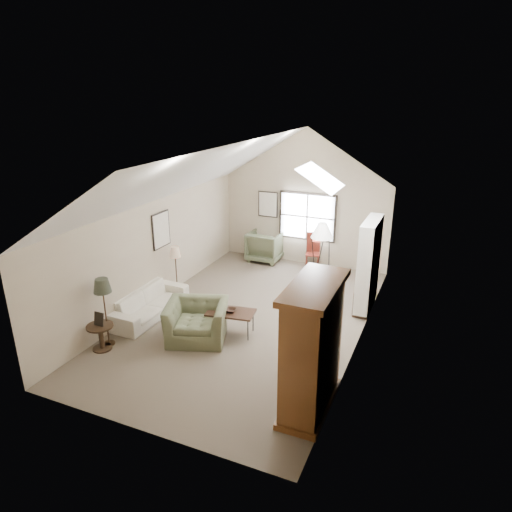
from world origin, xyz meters
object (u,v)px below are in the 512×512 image
at_px(sofa, 149,303).
at_px(armchair_near, 197,321).
at_px(side_table, 101,337).
at_px(coffee_table, 231,322).
at_px(side_chair, 313,251).
at_px(armchair_far, 266,246).
at_px(armoire, 312,348).

bearing_deg(sofa, armchair_near, -105.65).
relative_size(sofa, side_table, 3.99).
relative_size(coffee_table, side_chair, 0.99).
xyz_separation_m(armchair_far, coffee_table, (1.02, -4.45, -0.20)).
height_order(armchair_near, side_table, armchair_near).
distance_m(armchair_near, side_table, 1.93).
bearing_deg(coffee_table, armoire, -36.09).
distance_m(armchair_near, coffee_table, 0.75).
bearing_deg(side_chair, sofa, -133.11).
relative_size(armchair_near, side_table, 2.30).
xyz_separation_m(sofa, armchair_far, (1.09, 4.47, 0.15)).
distance_m(armchair_near, armchair_far, 4.95).
height_order(armoire, sofa, armoire).
height_order(coffee_table, side_chair, side_chair).
relative_size(armchair_far, side_chair, 0.99).
height_order(armoire, coffee_table, armoire).
bearing_deg(side_table, coffee_table, 37.46).
height_order(sofa, armchair_far, armchair_far).
relative_size(sofa, armchair_near, 1.73).
height_order(armoire, armchair_near, armoire).
xyz_separation_m(armoire, side_chair, (-1.79, 6.10, -0.59)).
bearing_deg(armoire, side_table, 179.55).
distance_m(sofa, side_chair, 5.16).
relative_size(armchair_near, coffee_table, 1.23).
xyz_separation_m(armchair_far, side_chair, (1.49, 0.00, 0.05)).
xyz_separation_m(coffee_table, side_table, (-2.11, -1.62, 0.01)).
height_order(armchair_near, coffee_table, armchair_near).
xyz_separation_m(sofa, armchair_near, (1.56, -0.46, 0.09)).
bearing_deg(armoire, coffee_table, 143.91).
height_order(sofa, side_chair, side_chair).
bearing_deg(coffee_table, side_table, -142.54).
height_order(side_table, side_chair, side_chair).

